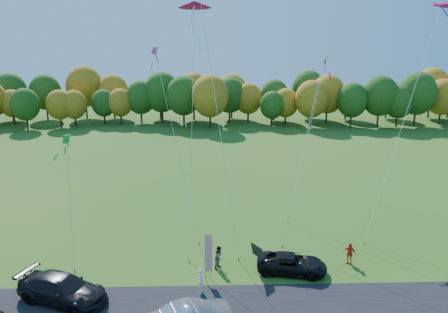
{
  "coord_description": "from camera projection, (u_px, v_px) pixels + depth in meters",
  "views": [
    {
      "loc": [
        -0.96,
        -26.79,
        15.85
      ],
      "look_at": [
        0.0,
        6.0,
        7.0
      ],
      "focal_mm": 35.0,
      "sensor_mm": 36.0,
      "label": 1
    }
  ],
  "objects": [
    {
      "name": "person_tailgate_b",
      "position": [
        219.0,
        257.0,
        31.01
      ],
      "size": [
        0.96,
        1.03,
        1.68
      ],
      "primitive_type": "imported",
      "rotation": [
        0.0,
        0.0,
        1.05
      ],
      "color": "gray",
      "rests_on": "ground"
    },
    {
      "name": "kite_diamond_green",
      "position": [
        70.0,
        201.0,
        31.2
      ],
      "size": [
        1.52,
        4.19,
        9.45
      ],
      "color": "#4C3F33",
      "rests_on": "ground"
    },
    {
      "name": "kite_parafoil_rainbow",
      "position": [
        404.0,
        119.0,
        36.13
      ],
      "size": [
        9.26,
        7.96,
        19.21
      ],
      "color": "#4C3F33",
      "rests_on": "ground"
    },
    {
      "name": "black_suv",
      "position": [
        292.0,
        264.0,
        30.49
      ],
      "size": [
        5.2,
        3.18,
        1.35
      ],
      "primitive_type": "imported",
      "rotation": [
        0.0,
        0.0,
        1.36
      ],
      "color": "black",
      "rests_on": "ground"
    },
    {
      "name": "kite_parafoil_orange",
      "position": [
        318.0,
        85.0,
        36.5
      ],
      "size": [
        8.56,
        11.62,
        24.62
      ],
      "color": "#4C3F33",
      "rests_on": "ground"
    },
    {
      "name": "ground",
      "position": [
        227.0,
        277.0,
        30.01
      ],
      "size": [
        160.0,
        160.0,
        0.0
      ],
      "primitive_type": "plane",
      "color": "#245316"
    },
    {
      "name": "dark_truck_a",
      "position": [
        62.0,
        289.0,
        27.07
      ],
      "size": [
        6.34,
        4.44,
        1.7
      ],
      "primitive_type": "imported",
      "rotation": [
        0.0,
        0.0,
        1.18
      ],
      "color": "black",
      "rests_on": "ground"
    },
    {
      "name": "person_east",
      "position": [
        350.0,
        253.0,
        31.69
      ],
      "size": [
        0.99,
        0.84,
        1.59
      ],
      "primitive_type": "imported",
      "rotation": [
        0.0,
        0.0,
        -0.58
      ],
      "color": "red",
      "rests_on": "ground"
    },
    {
      "name": "tree_line",
      "position": [
        217.0,
        125.0,
        83.09
      ],
      "size": [
        116.0,
        12.0,
        10.0
      ],
      "primitive_type": null,
      "color": "#1E4711",
      "rests_on": "ground"
    },
    {
      "name": "kite_delta_red",
      "position": [
        193.0,
        95.0,
        34.93
      ],
      "size": [
        2.9,
        11.26,
        20.28
      ],
      "color": "#4C3F33",
      "rests_on": "ground"
    },
    {
      "name": "kite_delta_blue",
      "position": [
        206.0,
        38.0,
        33.15
      ],
      "size": [
        6.12,
        11.61,
        32.88
      ],
      "color": "#4C3F33",
      "rests_on": "ground"
    },
    {
      "name": "feather_flag",
      "position": [
        208.0,
        253.0,
        28.87
      ],
      "size": [
        0.46,
        0.18,
        3.59
      ],
      "color": "#999999",
      "rests_on": "ground"
    },
    {
      "name": "asphalt_strip",
      "position": [
        229.0,
        312.0,
        26.15
      ],
      "size": [
        90.0,
        6.0,
        0.01
      ],
      "primitive_type": "cube",
      "color": "black",
      "rests_on": "ground"
    },
    {
      "name": "kite_diamond_white",
      "position": [
        307.0,
        138.0,
        39.71
      ],
      "size": [
        4.55,
        5.99,
        14.74
      ],
      "color": "#4C3F33",
      "rests_on": "ground"
    },
    {
      "name": "person_tailgate_a",
      "position": [
        201.0,
        281.0,
        28.04
      ],
      "size": [
        0.49,
        0.66,
        1.64
      ],
      "primitive_type": "imported",
      "rotation": [
        0.0,
        0.0,
        1.39
      ],
      "color": "white",
      "rests_on": "ground"
    },
    {
      "name": "kite_diamond_pink",
      "position": [
        176.0,
        141.0,
        36.67
      ],
      "size": [
        4.5,
        8.47,
        15.51
      ],
      "color": "#4C3F33",
      "rests_on": "ground"
    }
  ]
}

